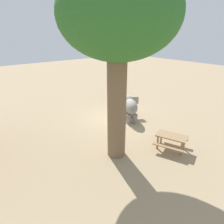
{
  "coord_description": "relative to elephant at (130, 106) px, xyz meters",
  "views": [
    {
      "loc": [
        -9.76,
        8.25,
        5.67
      ],
      "look_at": [
        -0.48,
        0.76,
        0.8
      ],
      "focal_mm": 31.64,
      "sensor_mm": 36.0,
      "label": 1
    }
  ],
  "objects": [
    {
      "name": "ground_plane",
      "position": [
        0.77,
        0.59,
        -0.97
      ],
      "size": [
        60.0,
        60.0,
        0.0
      ],
      "primitive_type": "plane",
      "color": "tan"
    },
    {
      "name": "picnic_table_near",
      "position": [
        -4.04,
        0.95,
        -0.38
      ],
      "size": [
        1.93,
        1.92,
        0.78
      ],
      "rotation": [
        0.0,
        0.0,
        3.5
      ],
      "color": "#9E7A51",
      "rests_on": "ground_plane"
    },
    {
      "name": "wooden_bench",
      "position": [
        5.04,
        -2.97,
        -0.5
      ],
      "size": [
        1.43,
        1.0,
        0.88
      ],
      "rotation": [
        0.0,
        0.0,
        5.8
      ],
      "color": "brown",
      "rests_on": "ground_plane"
    },
    {
      "name": "elephant",
      "position": [
        0.0,
        0.0,
        0.0
      ],
      "size": [
        2.09,
        1.88,
        1.51
      ],
      "rotation": [
        0.0,
        0.0,
        5.73
      ],
      "color": "gray",
      "rests_on": "ground_plane"
    },
    {
      "name": "person_handler",
      "position": [
        1.51,
        0.31,
        -0.02
      ],
      "size": [
        0.32,
        0.51,
        1.62
      ],
      "rotation": [
        0.0,
        0.0,
        -3.03
      ],
      "color": "#3F3833",
      "rests_on": "ground_plane"
    },
    {
      "name": "shade_tree_main",
      "position": [
        -2.62,
        3.43,
        5.15
      ],
      "size": [
        5.03,
        4.61,
        8.06
      ],
      "color": "brown",
      "rests_on": "ground_plane"
    }
  ]
}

